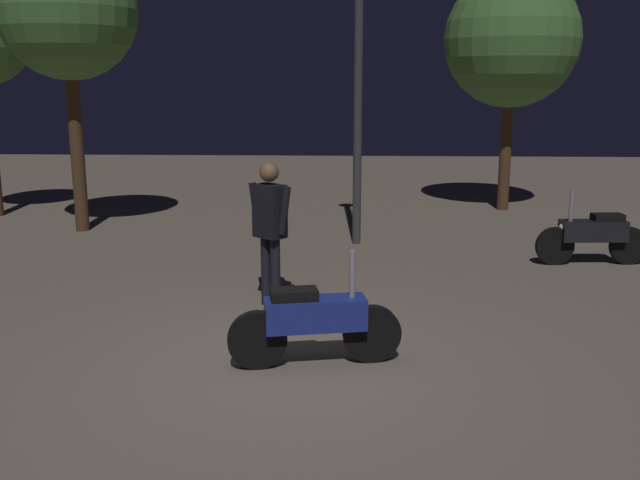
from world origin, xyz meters
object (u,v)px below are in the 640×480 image
(motorcycle_black_parked_left, at_px, (593,235))
(person_rider_beside, at_px, (270,221))
(motorcycle_blue_foreground, at_px, (315,321))
(streetlamp_near, at_px, (359,31))

(motorcycle_black_parked_left, relative_size, person_rider_beside, 0.96)
(person_rider_beside, bearing_deg, motorcycle_blue_foreground, 57.68)
(motorcycle_blue_foreground, distance_m, streetlamp_near, 6.10)
(motorcycle_blue_foreground, distance_m, motorcycle_black_parked_left, 5.61)
(person_rider_beside, bearing_deg, streetlamp_near, -158.01)
(streetlamp_near, bearing_deg, motorcycle_blue_foreground, -94.61)
(motorcycle_black_parked_left, distance_m, streetlamp_near, 4.75)
(person_rider_beside, height_order, streetlamp_near, streetlamp_near)
(streetlamp_near, bearing_deg, motorcycle_black_parked_left, -20.01)
(motorcycle_black_parked_left, relative_size, streetlamp_near, 0.30)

